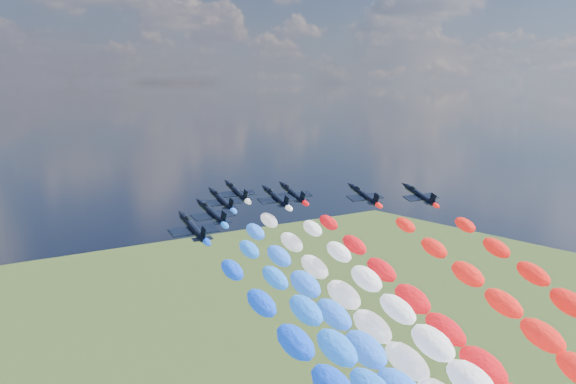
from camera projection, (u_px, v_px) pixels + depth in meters
jet_0 at (193, 227)px, 110.85m from camera, size 8.87×11.71×5.88m
jet_1 at (212, 213)px, 123.50m from camera, size 8.67×11.57×5.88m
jet_2 at (221, 200)px, 137.10m from camera, size 8.58×11.50×5.88m
jet_3 at (276, 197)px, 140.06m from camera, size 8.78×11.64×5.88m
jet_4 at (236, 191)px, 147.76m from camera, size 8.87×11.70×5.88m
jet_5 at (292, 193)px, 145.63m from camera, size 8.96×11.77×5.88m
jet_6 at (364, 195)px, 143.12m from camera, size 8.73×11.60×5.88m
jet_7 at (419, 195)px, 143.21m from camera, size 8.84×11.69×5.88m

